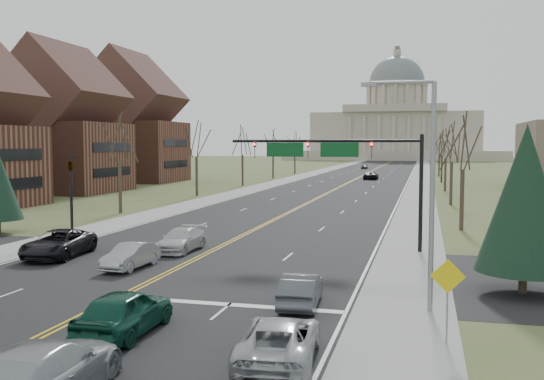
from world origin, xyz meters
The scene contains 36 objects.
ground centered at (0.00, 0.00, 0.00)m, with size 600.00×600.00×0.00m, color #48572B.
road centered at (0.00, 110.00, 0.01)m, with size 20.00×380.00×0.01m, color black.
cross_road centered at (0.00, 6.00, 0.01)m, with size 120.00×14.00×0.01m, color black.
sidewalk_left centered at (-12.00, 110.00, 0.01)m, with size 4.00×380.00×0.03m, color gray.
sidewalk_right centered at (12.00, 110.00, 0.01)m, with size 4.00×380.00×0.03m, color gray.
center_line centered at (0.00, 110.00, 0.01)m, with size 0.42×380.00×0.01m, color gold.
edge_line_left centered at (-9.80, 110.00, 0.01)m, with size 0.15×380.00×0.01m, color silver.
edge_line_right centered at (9.80, 110.00, 0.01)m, with size 0.15×380.00×0.01m, color silver.
stop_bar centered at (5.00, -1.00, 0.01)m, with size 9.50×0.50×0.01m, color silver.
capitol centered at (0.00, 249.91, 14.20)m, with size 90.00×60.00×50.00m.
signal_mast centered at (7.45, 13.50, 5.76)m, with size 12.12×0.44×7.20m.
signal_left centered at (-11.50, 13.50, 3.71)m, with size 0.32×0.36×6.00m.
street_light centered at (12.74, 0.00, 5.23)m, with size 2.90×0.25×9.07m.
warn_sign centered at (13.50, -4.02, 2.02)m, with size 1.13×0.07×2.87m.
tree_r_0 centered at (15.50, 24.00, 6.55)m, with size 3.74×3.74×8.50m.
tree_l_0 centered at (-15.50, 28.00, 6.94)m, with size 3.96×3.96×9.00m.
tree_r_1 centered at (15.50, 44.00, 6.55)m, with size 3.74×3.74×8.50m.
tree_l_1 centered at (-15.50, 48.00, 6.94)m, with size 3.96×3.96×9.00m.
tree_r_2 centered at (15.50, 64.00, 6.55)m, with size 3.74×3.74×8.50m.
tree_l_2 centered at (-15.50, 68.00, 6.94)m, with size 3.96×3.96×9.00m.
tree_r_3 centered at (15.50, 84.00, 6.55)m, with size 3.74×3.74×8.50m.
tree_l_3 centered at (-15.50, 88.00, 6.94)m, with size 3.96×3.96×9.00m.
tree_r_4 centered at (15.50, 104.00, 6.55)m, with size 3.74×3.74×8.50m.
tree_l_4 centered at (-15.50, 108.00, 6.94)m, with size 3.96×3.96×9.00m.
conifer_r centered at (17.00, 4.00, 4.25)m, with size 4.20×4.20×7.50m.
bldg_left_mid centered at (-36.00, 50.00, 8.54)m, with size 15.10×14.28×20.75m.
bldg_left_far centered at (-38.00, 74.00, 9.54)m, with size 17.10×14.28×23.25m.
car_nb_inner_lead centered at (2.72, -5.63, 0.82)m, with size 1.91×4.75×1.62m, color #0E402F.
car_nb_outer_lead centered at (7.90, -0.49, 0.69)m, with size 1.44×4.12×1.36m, color #4D5055.
car_nb_outer_second centered at (8.52, -6.85, 0.69)m, with size 2.26×4.90×1.36m, color #AEB1B6.
car_nb_inner_second centered at (3.38, -11.13, 0.82)m, with size 2.26×5.56×1.61m, color #9EA2A6.
car_sb_inner_lead centered at (-2.37, 4.68, 0.68)m, with size 1.42×4.07×1.34m, color #9C9EA4.
car_sb_outer_lead centered at (-8.00, 6.60, 0.80)m, with size 2.61×5.66×1.57m, color black.
car_sb_inner_second centered at (-1.83, 10.18, 0.71)m, with size 1.95×4.80×1.39m, color silver.
car_far_nb centered at (2.93, 90.01, 0.76)m, with size 2.49×5.41×1.50m, color black.
car_far_sb centered at (-3.01, 138.49, 0.72)m, with size 1.66×4.14×1.41m, color #515359.
Camera 1 is at (12.71, -24.30, 6.60)m, focal length 40.00 mm.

